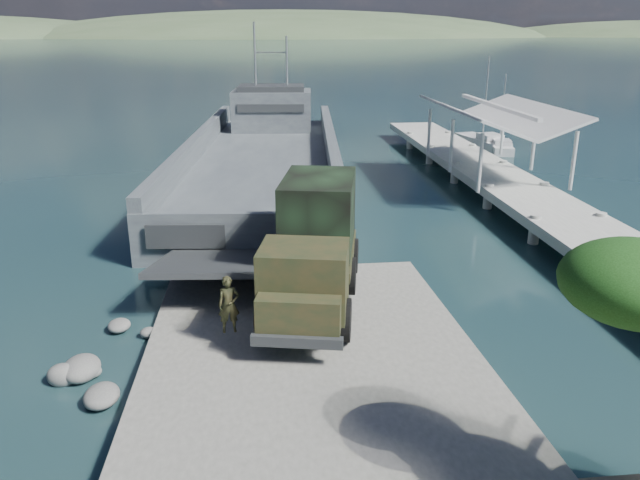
{
  "coord_description": "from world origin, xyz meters",
  "views": [
    {
      "loc": [
        -1.52,
        -16.44,
        9.72
      ],
      "look_at": [
        0.89,
        6.0,
        1.93
      ],
      "focal_mm": 35.0,
      "sensor_mm": 36.0,
      "label": 1
    }
  ],
  "objects_px": {
    "pier": "(499,169)",
    "soldier": "(229,316)",
    "sailboat_near": "(500,147)",
    "sailboat_far": "(483,143)",
    "landing_craft": "(264,169)",
    "military_truck": "(314,245)"
  },
  "relations": [
    {
      "from": "sailboat_near",
      "to": "landing_craft",
      "type": "bearing_deg",
      "value": -143.9
    },
    {
      "from": "military_truck",
      "to": "sailboat_far",
      "type": "height_order",
      "value": "sailboat_far"
    },
    {
      "from": "military_truck",
      "to": "soldier",
      "type": "bearing_deg",
      "value": -121.77
    },
    {
      "from": "soldier",
      "to": "sailboat_far",
      "type": "distance_m",
      "value": 38.6
    },
    {
      "from": "pier",
      "to": "soldier",
      "type": "distance_m",
      "value": 23.68
    },
    {
      "from": "military_truck",
      "to": "sailboat_near",
      "type": "bearing_deg",
      "value": 69.18
    },
    {
      "from": "sailboat_near",
      "to": "military_truck",
      "type": "bearing_deg",
      "value": -110.15
    },
    {
      "from": "landing_craft",
      "to": "sailboat_far",
      "type": "height_order",
      "value": "landing_craft"
    },
    {
      "from": "pier",
      "to": "military_truck",
      "type": "distance_m",
      "value": 19.5
    },
    {
      "from": "sailboat_far",
      "to": "military_truck",
      "type": "bearing_deg",
      "value": -130.19
    },
    {
      "from": "landing_craft",
      "to": "military_truck",
      "type": "bearing_deg",
      "value": -81.18
    },
    {
      "from": "military_truck",
      "to": "pier",
      "type": "bearing_deg",
      "value": 61.52
    },
    {
      "from": "soldier",
      "to": "sailboat_near",
      "type": "bearing_deg",
      "value": 50.31
    },
    {
      "from": "sailboat_near",
      "to": "sailboat_far",
      "type": "relative_size",
      "value": 0.83
    },
    {
      "from": "pier",
      "to": "military_truck",
      "type": "relative_size",
      "value": 4.86
    },
    {
      "from": "soldier",
      "to": "sailboat_far",
      "type": "xyz_separation_m",
      "value": [
        20.05,
        32.96,
        -0.98
      ]
    },
    {
      "from": "landing_craft",
      "to": "soldier",
      "type": "xyz_separation_m",
      "value": [
        -1.56,
        -22.8,
        0.5
      ]
    },
    {
      "from": "pier",
      "to": "sailboat_far",
      "type": "xyz_separation_m",
      "value": [
        4.62,
        15.01,
        -1.19
      ]
    },
    {
      "from": "landing_craft",
      "to": "soldier",
      "type": "bearing_deg",
      "value": -88.94
    },
    {
      "from": "soldier",
      "to": "sailboat_far",
      "type": "height_order",
      "value": "sailboat_far"
    },
    {
      "from": "landing_craft",
      "to": "sailboat_near",
      "type": "xyz_separation_m",
      "value": [
        19.28,
        8.51,
        -0.55
      ]
    },
    {
      "from": "landing_craft",
      "to": "sailboat_far",
      "type": "distance_m",
      "value": 21.1
    }
  ]
}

